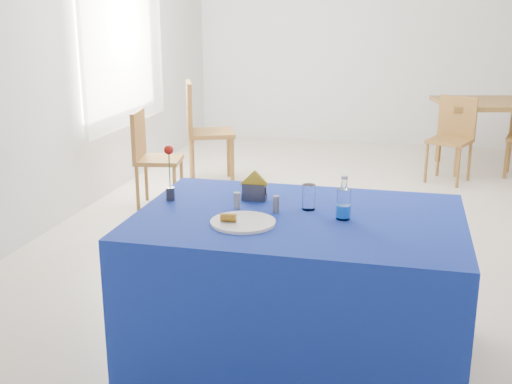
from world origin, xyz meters
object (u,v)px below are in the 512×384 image
Objects in this scene: chair_bg_left at (453,133)px; water_bottle at (343,205)px; oak_table at (506,108)px; chair_win_b at (201,125)px; blue_table at (298,286)px; plate at (243,222)px; chair_win_a at (150,152)px.

water_bottle is at bearing -78.15° from chair_bg_left.
oak_table is 3.33m from chair_win_b.
chair_win_b is at bearing 116.00° from blue_table.
water_bottle is (0.45, 0.18, 0.06)m from plate.
water_bottle is at bearing 21.99° from plate.
water_bottle reaches higher than plate.
chair_bg_left is at bearing -95.88° from chair_win_b.
blue_table is at bearing -151.99° from chair_win_a.
chair_win_a is at bearing 130.67° from water_bottle.
chair_win_b is (-1.74, 3.12, -0.24)m from water_bottle.
plate is at bearing -158.01° from water_bottle.
oak_table is 0.89m from chair_bg_left.
chair_bg_left is (0.74, 3.80, -0.33)m from water_bottle.
chair_win_a is at bearing 121.34° from plate.
chair_win_a is (-3.25, -2.20, -0.18)m from oak_table.
chair_bg_left reaches higher than plate.
oak_table is at bearing -65.39° from chair_win_a.
chair_win_a reaches higher than oak_table.
chair_win_b reaches higher than oak_table.
plate is 0.36× the size of chair_win_a.
plate is 4.96m from oak_table.
oak_table is 1.57× the size of chair_win_b.
water_bottle is 4.64m from oak_table.
blue_table is (0.24, 0.19, -0.39)m from plate.
chair_win_a is 0.84× the size of chair_win_b.
oak_table is (1.54, 4.44, 0.30)m from blue_table.
plate is at bearing -179.83° from chair_win_b.
water_bottle is 0.25× the size of chair_win_a.
chair_bg_left is 3.09m from chair_win_a.
blue_table is 1.55× the size of chair_win_b.
chair_win_b reaches higher than chair_win_a.
water_bottle is at bearing -2.01° from blue_table.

